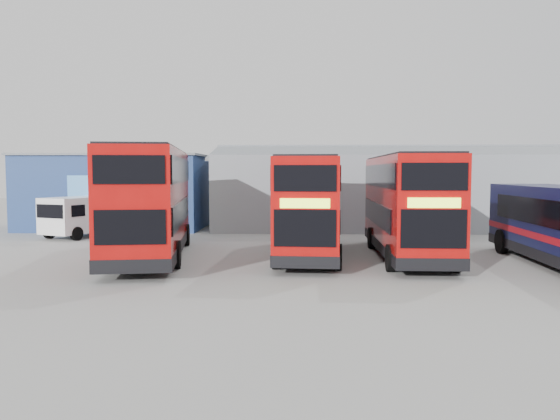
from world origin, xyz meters
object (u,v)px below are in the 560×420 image
object	(u,v)px
maintenance_shed	(426,190)
panel_van	(86,214)
double_decker_left	(151,204)
double_decker_centre	(311,207)
office_block	(120,191)
double_decker_right	(406,207)

from	to	relation	value
maintenance_shed	panel_van	xyz separation A→B (m)	(-22.29, -7.51, -1.25)
double_decker_left	double_decker_centre	bearing A→B (deg)	179.09
office_block	double_decker_left	xyz separation A→B (m)	(5.87, -13.75, -0.11)
double_decker_centre	maintenance_shed	bearing A→B (deg)	63.20
maintenance_shed	double_decker_centre	world-z (taller)	maintenance_shed
office_block	maintenance_shed	size ratio (longest dim) A/B	0.40
office_block	double_decker_right	size ratio (longest dim) A/B	1.11
maintenance_shed	panel_van	bearing A→B (deg)	-161.39
office_block	double_decker_right	world-z (taller)	office_block
double_decker_left	double_decker_right	distance (m)	11.69
office_block	double_decker_left	world-z (taller)	office_block
double_decker_centre	panel_van	world-z (taller)	double_decker_centre
maintenance_shed	panel_van	size ratio (longest dim) A/B	5.13
double_decker_left	maintenance_shed	bearing A→B (deg)	-143.79
double_decker_centre	double_decker_right	distance (m)	4.39
double_decker_left	panel_van	xyz separation A→B (m)	(-6.16, 8.25, -1.12)
double_decker_centre	double_decker_left	bearing A→B (deg)	-168.82
office_block	maintenance_shed	xyz separation A→B (m)	(22.00, 2.01, 0.02)
office_block	double_decker_left	bearing A→B (deg)	-66.88
office_block	panel_van	xyz separation A→B (m)	(-0.29, -5.50, -1.22)
double_decker_left	office_block	bearing A→B (deg)	-74.99
office_block	double_decker_right	distance (m)	21.92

